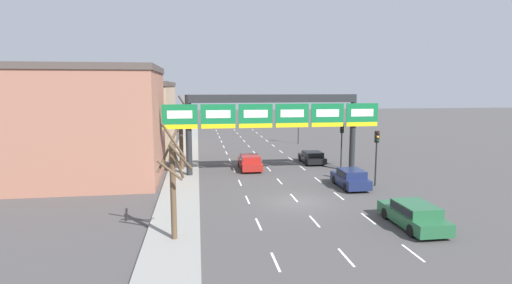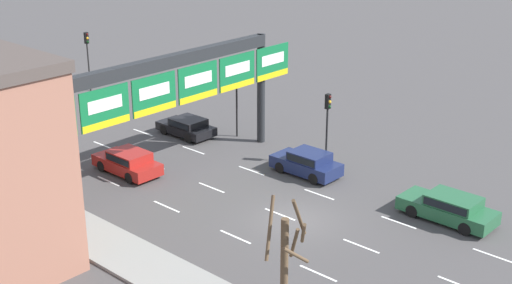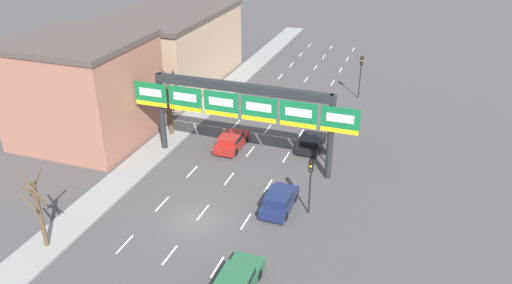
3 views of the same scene
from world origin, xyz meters
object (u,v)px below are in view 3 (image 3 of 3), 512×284
at_px(traffic_light_near_gantry, 310,176).
at_px(tree_bare_second, 38,208).
at_px(car_navy, 279,200).
at_px(traffic_light_mid_block, 361,69).
at_px(traffic_light_far_end, 331,133).
at_px(car_green, 235,283).
at_px(car_black, 311,142).
at_px(car_red, 232,141).
at_px(sign_gantry, 241,103).
at_px(tree_bare_closest, 170,102).

relative_size(traffic_light_near_gantry, tree_bare_second, 0.74).
bearing_deg(car_navy, traffic_light_near_gantry, 5.96).
height_order(car_navy, traffic_light_mid_block, traffic_light_mid_block).
xyz_separation_m(car_navy, traffic_light_far_end, (2.02, 7.52, 2.30)).
height_order(car_green, traffic_light_mid_block, traffic_light_mid_block).
relative_size(car_black, car_red, 0.93).
distance_m(car_red, tree_bare_second, 18.21).
xyz_separation_m(car_red, traffic_light_near_gantry, (8.99, -7.60, 2.38)).
xyz_separation_m(sign_gantry, car_black, (4.93, 4.51, -4.80)).
relative_size(traffic_light_near_gantry, traffic_light_mid_block, 0.91).
bearing_deg(car_red, tree_bare_closest, 174.80).
height_order(sign_gantry, car_green, sign_gantry).
distance_m(car_navy, tree_bare_second, 16.02).
relative_size(tree_bare_closest, tree_bare_second, 1.16).
height_order(sign_gantry, car_black, sign_gantry).
distance_m(car_green, car_navy, 8.96).
relative_size(car_black, car_navy, 0.98).
bearing_deg(traffic_light_far_end, car_navy, -105.03).
relative_size(sign_gantry, traffic_light_mid_block, 4.02).
bearing_deg(sign_gantry, car_red, 129.19).
relative_size(traffic_light_far_end, tree_bare_second, 0.72).
relative_size(sign_gantry, tree_bare_closest, 2.79).
relative_size(car_green, car_red, 1.12).
bearing_deg(traffic_light_near_gantry, traffic_light_far_end, 90.94).
distance_m(car_red, tree_bare_closest, 6.85).
bearing_deg(car_green, car_navy, 90.82).
bearing_deg(tree_bare_closest, traffic_light_far_end, -3.33).
relative_size(car_red, tree_bare_second, 0.73).
bearing_deg(car_navy, traffic_light_mid_block, 85.36).
distance_m(car_navy, traffic_light_near_gantry, 3.19).
xyz_separation_m(car_green, car_navy, (-0.13, 8.96, 0.02)).
relative_size(car_red, traffic_light_near_gantry, 1.00).
bearing_deg(car_navy, tree_bare_closest, 147.45).
bearing_deg(car_green, tree_bare_closest, 127.43).
bearing_deg(car_navy, car_green, -89.18).
height_order(traffic_light_near_gantry, traffic_light_far_end, traffic_light_near_gantry).
bearing_deg(traffic_light_mid_block, traffic_light_far_end, -89.71).
relative_size(sign_gantry, tree_bare_second, 3.24).
bearing_deg(traffic_light_near_gantry, car_black, 102.86).
height_order(traffic_light_mid_block, tree_bare_second, tree_bare_second).
xyz_separation_m(traffic_light_far_end, tree_bare_second, (-14.94, -16.70, 0.02)).
height_order(car_black, car_navy, car_navy).
bearing_deg(traffic_light_mid_block, traffic_light_near_gantry, -89.51).
height_order(traffic_light_far_end, tree_bare_closest, tree_bare_closest).
height_order(car_navy, traffic_light_far_end, traffic_light_far_end).
bearing_deg(car_green, sign_gantry, 109.56).
height_order(car_green, tree_bare_second, tree_bare_second).
height_order(traffic_light_near_gantry, tree_bare_closest, tree_bare_closest).
relative_size(traffic_light_mid_block, tree_bare_second, 0.81).
bearing_deg(tree_bare_second, traffic_light_near_gantry, 31.99).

